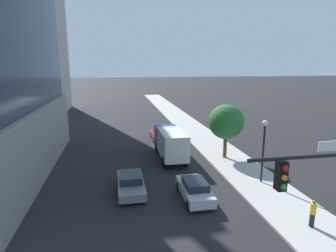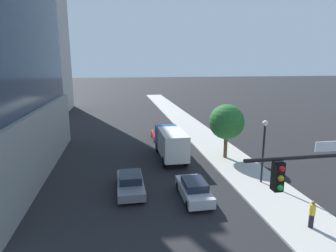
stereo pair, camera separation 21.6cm
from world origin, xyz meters
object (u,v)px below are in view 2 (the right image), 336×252
at_px(construction_building, 28,11).
at_px(box_truck, 171,142).
at_px(car_silver, 194,189).
at_px(car_gray, 130,183).
at_px(street_tree, 227,122).
at_px(traffic_light_pole, 328,196).
at_px(pedestrian_yellow_shirt, 312,214).
at_px(car_red, 160,135).
at_px(street_lamp, 264,141).

height_order(construction_building, box_truck, construction_building).
bearing_deg(box_truck, car_silver, -90.00).
bearing_deg(car_gray, box_truck, 57.25).
height_order(construction_building, car_gray, construction_building).
bearing_deg(street_tree, car_silver, -124.26).
bearing_deg(street_tree, car_gray, -148.87).
height_order(traffic_light_pole, pedestrian_yellow_shirt, traffic_light_pole).
bearing_deg(car_silver, pedestrian_yellow_shirt, -40.51).
xyz_separation_m(construction_building, pedestrian_yellow_shirt, (26.59, -46.97, -18.03)).
bearing_deg(car_red, street_tree, -57.31).
bearing_deg(traffic_light_pole, street_tree, 80.16).
relative_size(street_lamp, car_red, 1.23).
xyz_separation_m(street_lamp, car_silver, (-5.97, -1.63, -2.75)).
height_order(construction_building, pedestrian_yellow_shirt, construction_building).
xyz_separation_m(street_tree, box_truck, (-5.39, 0.86, -2.01)).
xyz_separation_m(construction_building, street_lamp, (26.93, -40.51, -15.52)).
distance_m(street_tree, car_red, 10.45).
height_order(traffic_light_pole, car_red, traffic_light_pole).
xyz_separation_m(street_lamp, box_truck, (-5.97, 7.14, -1.73)).
height_order(car_gray, pedestrian_yellow_shirt, pedestrian_yellow_shirt).
relative_size(traffic_light_pole, car_gray, 1.39).
bearing_deg(street_lamp, car_gray, 177.74).
xyz_separation_m(construction_building, traffic_light_pole, (23.33, -51.64, -14.36)).
distance_m(traffic_light_pole, street_lamp, 11.75).
height_order(traffic_light_pole, box_truck, traffic_light_pole).
relative_size(street_tree, car_gray, 1.12).
bearing_deg(traffic_light_pole, car_gray, 120.15).
relative_size(street_tree, box_truck, 0.78).
height_order(box_truck, pedestrian_yellow_shirt, box_truck).
bearing_deg(traffic_light_pole, car_silver, 104.01).
height_order(car_silver, pedestrian_yellow_shirt, pedestrian_yellow_shirt).
bearing_deg(construction_building, traffic_light_pole, -65.69).
relative_size(car_red, pedestrian_yellow_shirt, 2.48).
bearing_deg(construction_building, pedestrian_yellow_shirt, -60.48).
bearing_deg(car_red, street_lamp, -67.85).
xyz_separation_m(car_red, pedestrian_yellow_shirt, (5.64, -21.12, 0.33)).
xyz_separation_m(street_tree, car_gray, (-9.72, -5.87, -3.10)).
height_order(street_tree, car_red, street_tree).
relative_size(traffic_light_pole, street_tree, 1.24).
distance_m(construction_building, box_truck, 43.02).
bearing_deg(street_lamp, box_truck, 129.91).
distance_m(construction_building, traffic_light_pole, 58.46).
height_order(construction_building, traffic_light_pole, construction_building).
distance_m(car_silver, car_red, 16.31).
bearing_deg(street_tree, pedestrian_yellow_shirt, -88.88).
height_order(street_lamp, car_silver, street_lamp).
distance_m(street_lamp, street_tree, 6.31).
bearing_deg(pedestrian_yellow_shirt, car_silver, 139.49).
distance_m(traffic_light_pole, car_gray, 13.92).
distance_m(car_gray, box_truck, 8.08).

